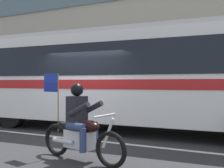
{
  "coord_description": "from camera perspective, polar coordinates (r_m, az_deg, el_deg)",
  "views": [
    {
      "loc": [
        3.99,
        -6.78,
        1.58
      ],
      "look_at": [
        1.01,
        -0.29,
        1.54
      ],
      "focal_mm": 41.64,
      "sensor_mm": 36.0,
      "label": 1
    }
  ],
  "objects": [
    {
      "name": "ground_plane",
      "position": [
        8.03,
        -5.8,
        -11.05
      ],
      "size": [
        60.0,
        60.0,
        0.0
      ],
      "primitive_type": "plane",
      "color": "#2B2B2D"
    },
    {
      "name": "sidewalk_curb",
      "position": [
        12.63,
        6.08,
        -6.54
      ],
      "size": [
        28.0,
        3.8,
        0.15
      ],
      "primitive_type": "cube",
      "color": "#A39E93",
      "rests_on": "ground_plane"
    },
    {
      "name": "lane_center_stripe",
      "position": [
        7.52,
        -8.16,
        -11.78
      ],
      "size": [
        26.6,
        0.14,
        0.01
      ],
      "primitive_type": "cube",
      "color": "silver",
      "rests_on": "ground_plane"
    },
    {
      "name": "office_building_facade",
      "position": [
        15.12,
        8.93,
        13.5
      ],
      "size": [
        28.0,
        0.89,
        10.05
      ],
      "color": "gray",
      "rests_on": "ground_plane"
    },
    {
      "name": "transit_bus",
      "position": [
        8.55,
        3.71,
        2.35
      ],
      "size": [
        12.83,
        3.11,
        3.22
      ],
      "color": "white",
      "rests_on": "ground_plane"
    },
    {
      "name": "motorcycle_with_rider",
      "position": [
        5.31,
        -6.95,
        -9.59
      ],
      "size": [
        2.16,
        0.72,
        1.78
      ],
      "color": "black",
      "rests_on": "ground_plane"
    },
    {
      "name": "fire_hydrant",
      "position": [
        11.23,
        21.29,
        -5.13
      ],
      "size": [
        0.22,
        0.3,
        0.75
      ],
      "color": "red",
      "rests_on": "sidewalk_curb"
    }
  ]
}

